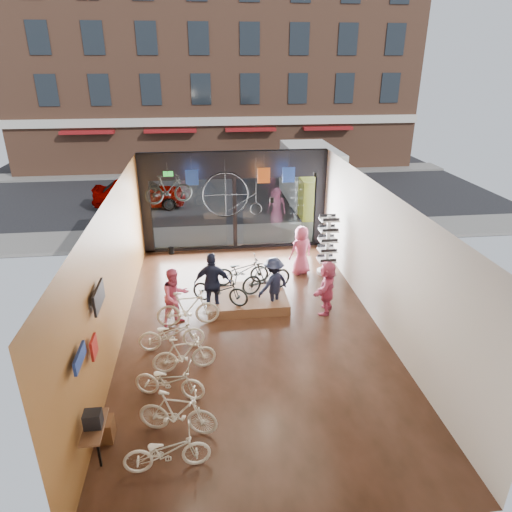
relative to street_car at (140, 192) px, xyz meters
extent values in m
cube|color=black|center=(4.32, -12.00, -0.79)|extent=(7.00, 12.00, 0.04)
cube|color=black|center=(4.32, -12.00, 3.05)|extent=(7.00, 12.00, 0.04)
cube|color=#A56E3B|center=(0.80, -12.00, 1.13)|extent=(0.04, 12.00, 3.80)
cube|color=beige|center=(7.84, -12.00, 1.13)|extent=(0.04, 12.00, 3.80)
cube|color=beige|center=(4.32, -18.02, 1.13)|extent=(7.00, 0.04, 3.80)
cube|color=#198C26|center=(1.92, -6.12, 2.28)|extent=(0.35, 0.06, 0.18)
cube|color=black|center=(4.32, 3.00, -0.78)|extent=(30.00, 18.00, 0.02)
cube|color=slate|center=(4.32, -4.80, -0.71)|extent=(30.00, 2.40, 0.12)
cube|color=slate|center=(4.32, 7.00, -0.71)|extent=(30.00, 2.00, 0.12)
cube|color=brown|center=(4.32, 9.50, 6.23)|extent=(26.00, 5.00, 14.00)
imported|color=gray|center=(0.00, 0.00, 0.00)|extent=(4.50, 1.81, 1.53)
imported|color=beige|center=(2.29, -16.47, -0.36)|extent=(1.60, 0.64, 0.82)
imported|color=beige|center=(2.45, -15.60, -0.28)|extent=(1.67, 0.87, 0.97)
imported|color=beige|center=(2.23, -14.52, -0.35)|extent=(1.69, 1.00, 0.84)
imported|color=beige|center=(2.52, -13.61, -0.31)|extent=(1.55, 0.61, 0.91)
imported|color=beige|center=(2.18, -12.68, -0.33)|extent=(1.70, 0.68, 0.87)
imported|color=beige|center=(2.58, -11.58, -0.24)|extent=(1.76, 0.57, 1.04)
cube|color=brown|center=(4.31, -10.55, -0.62)|extent=(2.40, 1.80, 0.30)
imported|color=black|center=(3.51, -10.97, -0.01)|extent=(1.81, 1.27, 0.90)
imported|color=black|center=(4.94, -10.40, 0.03)|extent=(1.72, 1.03, 1.00)
imported|color=black|center=(4.23, -9.80, -0.01)|extent=(1.78, 0.75, 0.91)
imported|color=#CC4C72|center=(2.25, -11.46, 0.08)|extent=(1.03, 0.98, 1.68)
imported|color=#161C33|center=(3.30, -10.92, 0.16)|extent=(1.13, 0.57, 1.86)
imported|color=#161C33|center=(5.07, -10.92, 0.05)|extent=(1.22, 1.08, 1.63)
imported|color=#CC4C72|center=(6.39, -8.62, 0.09)|extent=(0.98, 0.80, 1.72)
imported|color=#CC4C72|center=(6.57, -11.32, 0.04)|extent=(1.11, 1.55, 1.62)
imported|color=black|center=(2.02, -7.80, 2.16)|extent=(1.64, 0.84, 0.95)
cube|color=#1E3F99|center=(2.78, -6.80, 2.28)|extent=(0.45, 0.03, 0.55)
cube|color=#CC5919|center=(5.33, -6.80, 2.28)|extent=(0.45, 0.03, 0.55)
cube|color=#1E3F99|center=(6.23, -6.80, 2.28)|extent=(0.45, 0.03, 0.55)
camera|label=1|loc=(3.15, -22.72, 6.08)|focal=32.00mm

